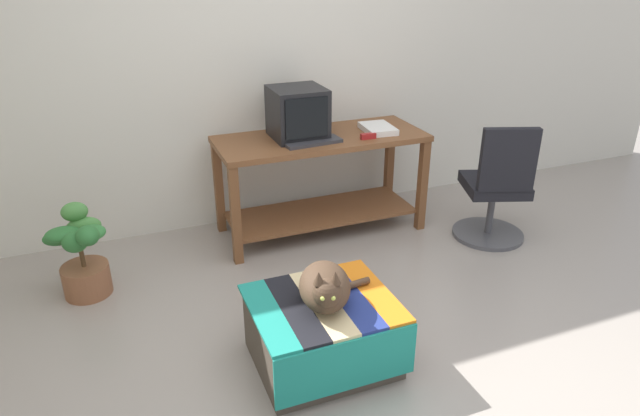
{
  "coord_description": "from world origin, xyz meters",
  "views": [
    {
      "loc": [
        -1.12,
        -1.96,
        1.95
      ],
      "look_at": [
        -0.0,
        0.85,
        0.55
      ],
      "focal_mm": 31.37,
      "sensor_mm": 36.0,
      "label": 1
    }
  ],
  "objects_px": {
    "desk": "(321,167)",
    "cat": "(325,287)",
    "ottoman_with_blanket": "(323,332)",
    "stapler": "(368,136)",
    "book": "(378,129)",
    "office_chair": "(496,191)",
    "keyboard": "(312,142)",
    "potted_plant": "(82,257)",
    "tv_monitor": "(298,114)"
  },
  "relations": [
    {
      "from": "desk",
      "to": "cat",
      "type": "distance_m",
      "value": 1.55
    },
    {
      "from": "ottoman_with_blanket",
      "to": "stapler",
      "type": "relative_size",
      "value": 6.44
    },
    {
      "from": "book",
      "to": "ottoman_with_blanket",
      "type": "xyz_separation_m",
      "value": [
        -0.99,
        -1.37,
        -0.58
      ]
    },
    {
      "from": "book",
      "to": "office_chair",
      "type": "relative_size",
      "value": 0.33
    },
    {
      "from": "stapler",
      "to": "desk",
      "type": "bearing_deg",
      "value": 59.41
    },
    {
      "from": "keyboard",
      "to": "potted_plant",
      "type": "relative_size",
      "value": 0.69
    },
    {
      "from": "cat",
      "to": "office_chair",
      "type": "distance_m",
      "value": 1.86
    },
    {
      "from": "cat",
      "to": "potted_plant",
      "type": "xyz_separation_m",
      "value": [
        -1.12,
        1.16,
        -0.21
      ]
    },
    {
      "from": "desk",
      "to": "cat",
      "type": "height_order",
      "value": "desk"
    },
    {
      "from": "stapler",
      "to": "book",
      "type": "bearing_deg",
      "value": -44.5
    },
    {
      "from": "desk",
      "to": "ottoman_with_blanket",
      "type": "height_order",
      "value": "desk"
    },
    {
      "from": "cat",
      "to": "stapler",
      "type": "bearing_deg",
      "value": 74.46
    },
    {
      "from": "keyboard",
      "to": "book",
      "type": "height_order",
      "value": "book"
    },
    {
      "from": "tv_monitor",
      "to": "book",
      "type": "bearing_deg",
      "value": -7.83
    },
    {
      "from": "tv_monitor",
      "to": "book",
      "type": "xyz_separation_m",
      "value": [
        0.59,
        -0.08,
        -0.15
      ]
    },
    {
      "from": "office_chair",
      "to": "stapler",
      "type": "height_order",
      "value": "office_chair"
    },
    {
      "from": "ottoman_with_blanket",
      "to": "tv_monitor",
      "type": "bearing_deg",
      "value": 74.79
    },
    {
      "from": "tv_monitor",
      "to": "office_chair",
      "type": "relative_size",
      "value": 0.42
    },
    {
      "from": "tv_monitor",
      "to": "stapler",
      "type": "bearing_deg",
      "value": -26.19
    },
    {
      "from": "desk",
      "to": "potted_plant",
      "type": "bearing_deg",
      "value": -169.94
    },
    {
      "from": "tv_monitor",
      "to": "keyboard",
      "type": "height_order",
      "value": "tv_monitor"
    },
    {
      "from": "potted_plant",
      "to": "keyboard",
      "type": "bearing_deg",
      "value": 5.75
    },
    {
      "from": "book",
      "to": "desk",
      "type": "bearing_deg",
      "value": 178.59
    },
    {
      "from": "office_chair",
      "to": "ottoman_with_blanket",
      "type": "bearing_deg",
      "value": 45.46
    },
    {
      "from": "desk",
      "to": "book",
      "type": "distance_m",
      "value": 0.5
    },
    {
      "from": "tv_monitor",
      "to": "keyboard",
      "type": "xyz_separation_m",
      "value": [
        0.04,
        -0.17,
        -0.16
      ]
    },
    {
      "from": "potted_plant",
      "to": "stapler",
      "type": "height_order",
      "value": "stapler"
    },
    {
      "from": "potted_plant",
      "to": "desk",
      "type": "bearing_deg",
      "value": 9.9
    },
    {
      "from": "keyboard",
      "to": "tv_monitor",
      "type": "bearing_deg",
      "value": 99.61
    },
    {
      "from": "ottoman_with_blanket",
      "to": "book",
      "type": "bearing_deg",
      "value": 54.31
    },
    {
      "from": "tv_monitor",
      "to": "book",
      "type": "relative_size",
      "value": 1.28
    },
    {
      "from": "ottoman_with_blanket",
      "to": "office_chair",
      "type": "distance_m",
      "value": 1.85
    },
    {
      "from": "potted_plant",
      "to": "stapler",
      "type": "relative_size",
      "value": 5.3
    },
    {
      "from": "desk",
      "to": "cat",
      "type": "relative_size",
      "value": 3.28
    },
    {
      "from": "stapler",
      "to": "potted_plant",
      "type": "bearing_deg",
      "value": 95.51
    },
    {
      "from": "stapler",
      "to": "ottoman_with_blanket",
      "type": "bearing_deg",
      "value": 148.13
    },
    {
      "from": "desk",
      "to": "stapler",
      "type": "xyz_separation_m",
      "value": [
        0.28,
        -0.18,
        0.26
      ]
    },
    {
      "from": "ottoman_with_blanket",
      "to": "keyboard",
      "type": "bearing_deg",
      "value": 71.11
    },
    {
      "from": "keyboard",
      "to": "stapler",
      "type": "bearing_deg",
      "value": -11.42
    },
    {
      "from": "desk",
      "to": "ottoman_with_blanket",
      "type": "relative_size",
      "value": 2.12
    },
    {
      "from": "book",
      "to": "office_chair",
      "type": "bearing_deg",
      "value": -35.64
    },
    {
      "from": "book",
      "to": "ottoman_with_blanket",
      "type": "distance_m",
      "value": 1.79
    },
    {
      "from": "desk",
      "to": "potted_plant",
      "type": "height_order",
      "value": "desk"
    },
    {
      "from": "potted_plant",
      "to": "office_chair",
      "type": "xyz_separation_m",
      "value": [
        2.78,
        -0.33,
        0.12
      ]
    },
    {
      "from": "desk",
      "to": "office_chair",
      "type": "bearing_deg",
      "value": -29.16
    },
    {
      "from": "tv_monitor",
      "to": "office_chair",
      "type": "distance_m",
      "value": 1.52
    },
    {
      "from": "keyboard",
      "to": "ottoman_with_blanket",
      "type": "xyz_separation_m",
      "value": [
        -0.44,
        -1.28,
        -0.57
      ]
    },
    {
      "from": "ottoman_with_blanket",
      "to": "office_chair",
      "type": "xyz_separation_m",
      "value": [
        1.66,
        0.8,
        0.2
      ]
    },
    {
      "from": "office_chair",
      "to": "tv_monitor",
      "type": "bearing_deg",
      "value": -7.73
    },
    {
      "from": "cat",
      "to": "office_chair",
      "type": "relative_size",
      "value": 0.51
    }
  ]
}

